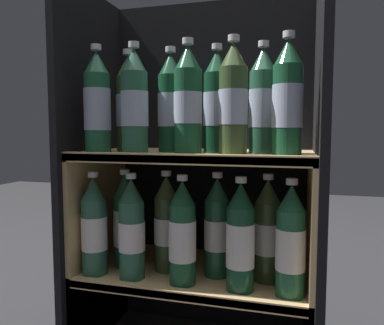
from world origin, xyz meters
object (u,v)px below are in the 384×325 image
Objects in this scene: bottle_lower_front_1 at (132,231)px; bottle_upper_front_3 at (233,101)px; bottle_upper_front_1 at (135,103)px; bottle_lower_front_2 at (182,235)px; bottle_upper_back_3 at (263,103)px; bottle_lower_front_0 at (94,228)px; bottle_lower_back_1 at (167,225)px; bottle_lower_back_2 at (217,229)px; bottle_upper_front_4 at (287,100)px; bottle_upper_front_0 at (97,104)px; bottle_upper_back_0 at (129,106)px; bottle_upper_front_2 at (188,102)px; bottle_upper_back_2 at (217,104)px; bottle_lower_front_4 at (291,243)px; bottle_lower_front_3 at (240,240)px; bottle_upper_back_1 at (171,105)px; bottle_lower_back_0 at (125,223)px; bottle_lower_back_3 at (267,233)px.

bottle_upper_front_3 is at bearing 0.00° from bottle_lower_front_1.
bottle_upper_front_1 is 1.00× the size of bottle_lower_front_2.
bottle_lower_front_0 is at bearing -169.94° from bottle_upper_back_3.
bottle_lower_back_2 is (0.14, -0.00, -0.00)m from bottle_lower_back_1.
bottle_lower_back_2 is at bearing 20.07° from bottle_lower_front_1.
bottle_upper_front_4 is at bearing 0.00° from bottle_lower_front_2.
bottle_upper_front_4 and bottle_upper_back_3 have the same top height.
bottle_upper_back_0 is at bearing 55.68° from bottle_upper_front_0.
bottle_upper_back_3 is at bearing 22.41° from bottle_lower_front_2.
bottle_lower_front_2 is at bearing -180.00° from bottle_upper_front_2.
bottle_upper_back_0 is at bearing -180.00° from bottle_upper_back_2.
bottle_upper_front_4 reaches higher than bottle_lower_back_1.
bottle_upper_front_0 is at bearing 180.00° from bottle_upper_front_1.
bottle_lower_back_2 is at bearing -0.00° from bottle_upper_back_2.
bottle_lower_front_4 is (0.19, -0.08, -0.33)m from bottle_upper_back_2.
bottle_upper_front_0 reaches higher than bottle_lower_front_3.
bottle_upper_front_3 is at bearing -54.37° from bottle_upper_back_2.
bottle_upper_back_3 is 1.00× the size of bottle_lower_front_1.
bottle_upper_front_2 is 0.35m from bottle_lower_front_3.
bottle_upper_back_3 is (0.06, 0.08, -0.00)m from bottle_upper_front_3.
bottle_upper_front_1 is 0.25m from bottle_upper_front_3.
bottle_upper_front_1 is 0.32m from bottle_upper_back_3.
bottle_upper_back_1 is 0.34m from bottle_lower_front_2.
bottle_lower_back_1 is (-0.07, 0.08, 0.00)m from bottle_lower_front_2.
bottle_upper_front_1 is 0.32m from bottle_lower_front_1.
bottle_lower_front_4 is (0.38, -0.00, -0.33)m from bottle_upper_front_1.
bottle_lower_front_2 is at bearing -157.59° from bottle_upper_back_3.
bottle_upper_back_1 is at bearing -180.00° from bottle_upper_back_2.
bottle_upper_back_0 reaches higher than bottle_lower_front_4.
bottle_lower_back_2 is (0.26, -0.00, 0.00)m from bottle_lower_back_0.
bottle_lower_front_1 is at bearing -166.66° from bottle_upper_back_3.
bottle_lower_front_0 is (-0.26, 0.00, -0.33)m from bottle_upper_front_2.
bottle_upper_front_1 is 1.00× the size of bottle_lower_back_0.
bottle_lower_back_1 is (-0.08, 0.08, -0.32)m from bottle_upper_front_2.
bottle_lower_front_1 is 0.22m from bottle_lower_back_2.
bottle_upper_front_0 is 0.35m from bottle_upper_front_3.
bottle_lower_back_3 is at bearing 52.86° from bottle_lower_front_3.
bottle_lower_front_4 is (0.49, -0.00, -0.32)m from bottle_upper_front_0.
bottle_upper_back_3 is 0.34m from bottle_lower_back_2.
bottle_lower_back_2 is (-0.19, 0.08, 0.00)m from bottle_lower_front_4.
bottle_upper_back_2 reaches higher than bottle_lower_back_3.
bottle_upper_front_3 and bottle_upper_back_0 have the same top height.
bottle_upper_front_1 is 1.00× the size of bottle_lower_front_3.
bottle_lower_front_3 and bottle_lower_back_1 have the same top height.
bottle_upper_front_4 reaches higher than bottle_lower_back_3.
bottle_lower_back_0 is (-0.05, 0.08, -0.00)m from bottle_lower_front_1.
bottle_upper_front_0 is 0.47m from bottle_upper_front_4.
bottle_lower_back_0 is (-0.19, 0.08, -0.00)m from bottle_lower_front_2.
bottle_upper_front_3 is at bearing -21.65° from bottle_lower_back_1.
bottle_upper_front_1 is 1.00× the size of bottle_lower_front_1.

